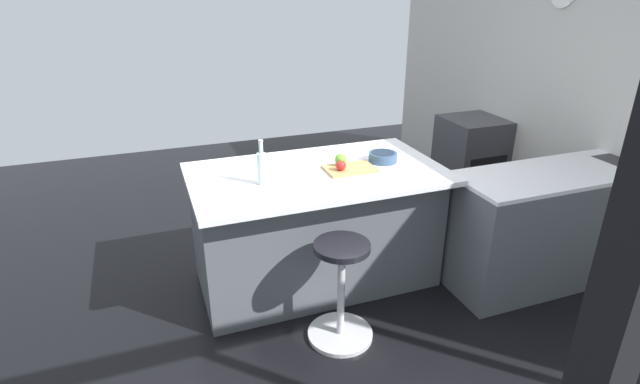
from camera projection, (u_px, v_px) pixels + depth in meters
ground_plane at (296, 277)px, 3.97m from camera, size 7.52×7.52×0.00m
interior_partition_left at (582, 76)px, 4.22m from camera, size 0.15×5.79×2.91m
sink_cabinet at (589, 217)px, 3.93m from camera, size 2.41×0.60×1.20m
oven_range at (470, 159)px, 5.28m from camera, size 0.60×0.61×0.89m
kitchen_island at (316, 226)px, 3.76m from camera, size 1.84×1.05×0.95m
stool_by_window at (341, 294)px, 3.18m from camera, size 0.44×0.44×0.71m
cutting_board at (350, 169)px, 3.55m from camera, size 0.36×0.24×0.02m
apple_red at (341, 166)px, 3.48m from camera, size 0.07×0.07×0.07m
apple_green at (341, 159)px, 3.57m from camera, size 0.09×0.09×0.09m
water_bottle at (262, 167)px, 3.26m from camera, size 0.06×0.06×0.31m
fruit_bowl at (383, 157)px, 3.71m from camera, size 0.22×0.22×0.07m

